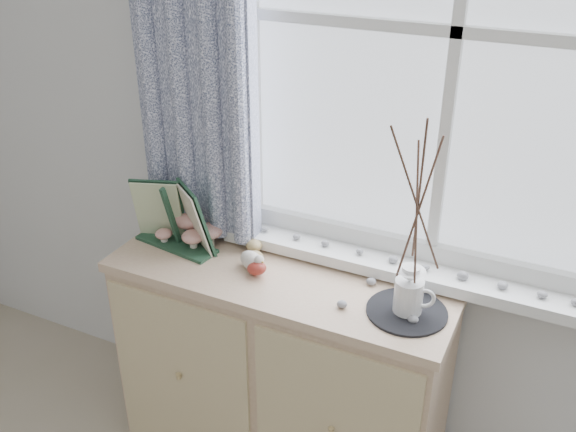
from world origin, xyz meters
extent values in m
cube|color=silver|center=(0.00, 2.00, 1.30)|extent=(4.00, 0.04, 2.60)
cube|color=silver|center=(0.30, 2.00, 1.65)|extent=(1.30, 0.01, 1.40)
cube|color=white|center=(0.30, 1.92, 0.88)|extent=(1.45, 0.16, 0.04)
cube|color=#0A1537|center=(-0.52, 1.87, 1.68)|extent=(0.44, 0.06, 1.61)
cube|color=#CAAF8D|center=(-0.15, 1.75, 0.41)|extent=(1.17, 0.43, 0.81)
cube|color=#CAAF8D|center=(-0.15, 1.75, 0.83)|extent=(1.20, 0.45, 0.03)
cube|color=beige|center=(-0.44, 1.53, 0.41)|extent=(0.55, 0.01, 0.75)
cylinder|color=silver|center=(-0.56, 1.82, 0.89)|extent=(0.03, 0.03, 0.08)
ellipsoid|color=#9E1C05|center=(-0.56, 1.82, 0.93)|extent=(0.12, 0.12, 0.07)
cylinder|color=silver|center=(-0.50, 1.75, 0.88)|extent=(0.03, 0.03, 0.05)
ellipsoid|color=#9E1C05|center=(-0.50, 1.75, 0.90)|extent=(0.08, 0.08, 0.04)
cylinder|color=silver|center=(-0.62, 1.74, 0.87)|extent=(0.03, 0.03, 0.04)
ellipsoid|color=#9E1C05|center=(-0.62, 1.74, 0.89)|extent=(0.06, 0.06, 0.03)
cylinder|color=silver|center=(-0.46, 1.80, 0.88)|extent=(0.03, 0.03, 0.06)
ellipsoid|color=#9E1C05|center=(-0.46, 1.80, 0.91)|extent=(0.09, 0.09, 0.05)
ellipsoid|color=tan|center=(-0.25, 1.76, 0.88)|extent=(0.06, 0.04, 0.07)
ellipsoid|color=tan|center=(-0.29, 1.83, 0.88)|extent=(0.06, 0.04, 0.07)
ellipsoid|color=maroon|center=(-0.21, 1.70, 0.88)|extent=(0.06, 0.04, 0.07)
cylinder|color=black|center=(0.30, 1.72, 0.85)|extent=(0.25, 0.25, 0.01)
cylinder|color=white|center=(0.30, 1.72, 0.91)|extent=(0.11, 0.11, 0.11)
cone|color=white|center=(0.30, 1.72, 0.98)|extent=(0.09, 0.09, 0.04)
cylinder|color=white|center=(0.30, 1.72, 1.00)|extent=(0.06, 0.06, 0.02)
torus|color=white|center=(0.35, 1.72, 0.92)|extent=(0.07, 0.03, 0.07)
ellipsoid|color=#9A999C|center=(0.11, 1.65, 0.86)|extent=(0.03, 0.03, 0.02)
ellipsoid|color=#9A999C|center=(0.15, 1.81, 0.86)|extent=(0.03, 0.03, 0.02)
ellipsoid|color=#9A999C|center=(0.33, 1.67, 0.86)|extent=(0.03, 0.03, 0.02)
ellipsoid|color=#9A999C|center=(0.03, 1.85, 0.86)|extent=(0.03, 0.03, 0.02)
camera|label=1|loc=(0.67, 0.11, 2.03)|focal=40.00mm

